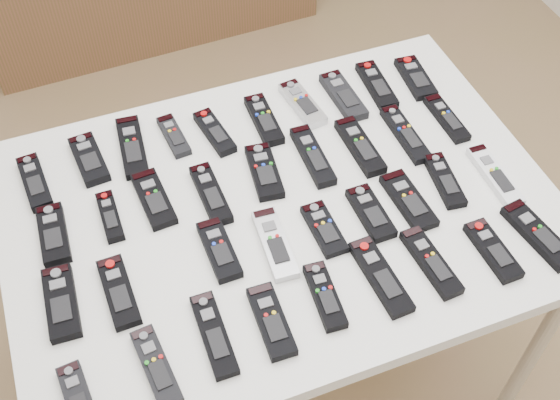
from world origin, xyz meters
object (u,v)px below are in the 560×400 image
object	(u,v)px
remote_10	(53,234)
remote_15	(313,156)
remote_0	(35,182)
remote_12	(154,199)
remote_16	(360,146)
remote_5	(264,120)
remote_9	(416,78)
remote_25	(409,201)
remote_30	(214,335)
remote_21	(219,250)
remote_28	(79,400)
remote_2	(132,147)
remote_20	(119,292)
remote_11	(110,217)
table	(280,221)
remote_17	(405,134)
remote_35	(493,250)
remote_31	(271,321)
remote_6	(302,104)
remote_32	(325,296)
remote_23	(324,229)
remote_1	(89,159)
remote_8	(377,85)
remote_29	(156,367)
remote_34	(431,262)
remote_22	(275,244)
remote_26	(445,180)
remote_13	(211,194)
remote_4	(215,132)
remote_14	(264,172)
remote_27	(495,176)
remote_33	(381,276)
remote_24	(371,213)
remote_18	(447,118)
remote_36	(538,235)
remote_19	(61,303)

from	to	relation	value
remote_10	remote_15	xyz separation A→B (m)	(0.62, 0.01, 0.00)
remote_0	remote_12	distance (m)	0.29
remote_16	remote_5	bearing A→B (deg)	136.77
remote_0	remote_9	distance (m)	1.01
remote_25	remote_30	world-z (taller)	same
remote_21	remote_28	xyz separation A→B (m)	(-0.35, -0.23, -0.00)
remote_2	remote_20	bearing A→B (deg)	-101.64
remote_0	remote_11	size ratio (longest dim) A/B	1.21
table	remote_17	xyz separation A→B (m)	(0.37, 0.09, 0.07)
remote_0	remote_35	size ratio (longest dim) A/B	1.05
remote_31	remote_6	bearing A→B (deg)	64.15
remote_32	remote_23	bearing A→B (deg)	71.58
remote_1	remote_8	xyz separation A→B (m)	(0.76, -0.00, -0.00)
remote_23	remote_29	xyz separation A→B (m)	(-0.43, -0.19, 0.00)
remote_32	remote_34	size ratio (longest dim) A/B	0.87
remote_29	remote_21	bearing A→B (deg)	42.29
remote_12	remote_22	xyz separation A→B (m)	(0.21, -0.22, 0.00)
remote_10	remote_23	bearing A→B (deg)	-17.23
remote_1	remote_11	distance (m)	0.19
remote_9	remote_26	size ratio (longest dim) A/B	0.99
table	remote_13	world-z (taller)	remote_13
remote_17	remote_30	world-z (taller)	remote_17
remote_8	remote_17	distance (m)	0.19
remote_4	remote_13	world-z (taller)	remote_13
remote_14	remote_27	distance (m)	0.54
remote_9	remote_10	size ratio (longest dim) A/B	1.00
remote_5	remote_10	xyz separation A→B (m)	(-0.56, -0.17, 0.00)
remote_32	remote_34	bearing A→B (deg)	3.53
remote_9	remote_33	bearing A→B (deg)	-119.56
remote_24	remote_30	world-z (taller)	remote_24
remote_5	remote_18	world-z (taller)	remote_5
remote_29	remote_36	size ratio (longest dim) A/B	0.92
remote_4	remote_20	distance (m)	0.50
remote_6	remote_19	size ratio (longest dim) A/B	0.99
remote_4	remote_17	size ratio (longest dim) A/B	0.81
remote_18	remote_27	xyz separation A→B (m)	(0.01, -0.21, 0.00)
remote_15	remote_34	size ratio (longest dim) A/B	1.06
remote_30	remote_25	bearing A→B (deg)	18.81
remote_22	remote_29	xyz separation A→B (m)	(-0.31, -0.19, 0.00)
remote_25	remote_31	world-z (taller)	remote_31
remote_30	remote_32	distance (m)	0.24
remote_14	remote_26	world-z (taller)	remote_14
remote_19	remote_24	xyz separation A→B (m)	(0.69, -0.01, -0.00)
remote_1	remote_27	bearing A→B (deg)	-28.87
remote_4	remote_8	bearing A→B (deg)	-6.60
remote_8	remote_26	distance (m)	0.36
remote_1	remote_33	xyz separation A→B (m)	(0.51, -0.55, -0.00)
remote_17	remote_26	bearing A→B (deg)	-84.86
remote_9	remote_36	world-z (taller)	remote_36
remote_17	remote_24	distance (m)	0.27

